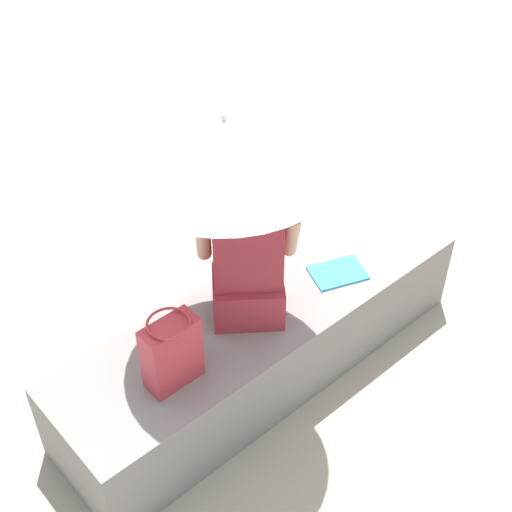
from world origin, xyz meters
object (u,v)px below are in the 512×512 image
object	(u,v)px
person_seated	(248,253)
magazine	(338,273)
handbag_black	(172,352)
parasol	(225,143)

from	to	relation	value
person_seated	magazine	size ratio (longest dim) A/B	3.21
handbag_black	magazine	bearing A→B (deg)	-179.65
magazine	person_seated	bearing A→B (deg)	10.83
person_seated	handbag_black	size ratio (longest dim) A/B	2.44
person_seated	magazine	distance (m)	0.67
person_seated	handbag_black	world-z (taller)	person_seated
magazine	parasol	bearing A→B (deg)	10.04
person_seated	parasol	size ratio (longest dim) A/B	0.79
handbag_black	magazine	distance (m)	1.08
person_seated	parasol	distance (m)	0.62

